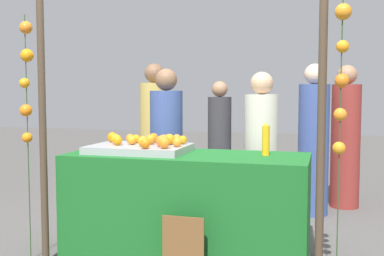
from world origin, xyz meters
TOP-DOWN VIEW (x-y plane):
  - stall_counter at (0.00, 0.00)m, footprint 1.93×0.77m
  - orange_tray at (-0.41, 0.00)m, footprint 0.80×0.57m
  - orange_0 at (-0.20, -0.06)m, footprint 0.09×0.09m
  - orange_1 at (-0.34, 0.07)m, footprint 0.08×0.08m
  - orange_2 at (-0.08, 0.16)m, footprint 0.07×0.07m
  - orange_3 at (-0.07, -0.04)m, footprint 0.07×0.07m
  - orange_4 at (-0.50, 0.14)m, footprint 0.07×0.07m
  - orange_5 at (-0.58, -0.06)m, footprint 0.08×0.08m
  - orange_6 at (-0.18, 0.10)m, footprint 0.09×0.09m
  - orange_7 at (-0.57, 0.18)m, footprint 0.07×0.07m
  - orange_8 at (-0.73, 0.15)m, footprint 0.09×0.09m
  - orange_9 at (-0.13, -0.17)m, footprint 0.09×0.09m
  - orange_10 at (-0.21, 0.02)m, footprint 0.09×0.09m
  - orange_11 at (-0.49, 0.02)m, footprint 0.08×0.08m
  - orange_12 at (-0.27, -0.23)m, footprint 0.08×0.08m
  - orange_13 at (-0.37, 0.21)m, footprint 0.08×0.08m
  - orange_14 at (-0.34, -0.10)m, footprint 0.09×0.09m
  - orange_15 at (-0.63, 0.02)m, footprint 0.08×0.08m
  - orange_16 at (-0.15, 0.20)m, footprint 0.08×0.08m
  - juice_bottle at (0.62, 0.09)m, footprint 0.06×0.06m
  - chalkboard_sign at (0.13, -0.52)m, footprint 0.30×0.03m
  - vendor_left at (-0.42, 0.70)m, footprint 0.32×0.32m
  - vendor_right at (0.50, 0.73)m, footprint 0.31×0.31m
  - crowd_person_0 at (0.95, 1.71)m, footprint 0.33×0.33m
  - crowd_person_1 at (0.35, 2.06)m, footprint 0.31×0.31m
  - crowd_person_2 at (-0.87, 1.59)m, footprint 0.34×0.34m
  - crowd_person_3 at (-0.23, 2.25)m, footprint 0.30×0.30m
  - crowd_person_4 at (1.30, 2.15)m, footprint 0.34×0.34m
  - canopy_post_left at (-1.05, -0.42)m, footprint 0.06×0.06m
  - canopy_post_right at (1.05, -0.42)m, footprint 0.06×0.06m
  - garland_strand_left at (-1.20, -0.41)m, footprint 0.11×0.11m
  - garland_strand_right at (1.16, -0.47)m, footprint 0.10×0.11m

SIDE VIEW (x-z plane):
  - chalkboard_sign at x=0.13m, z-range -0.01..0.49m
  - stall_counter at x=0.00m, z-range 0.00..0.86m
  - crowd_person_3 at x=-0.23m, z-range -0.05..1.45m
  - vendor_right at x=0.50m, z-range -0.05..1.49m
  - crowd_person_1 at x=0.35m, z-range -0.05..1.49m
  - vendor_left at x=-0.42m, z-range -0.05..1.53m
  - crowd_person_0 at x=0.95m, z-range -0.06..1.61m
  - crowd_person_4 at x=1.30m, z-range -0.06..1.62m
  - crowd_person_2 at x=-0.87m, z-range -0.06..1.63m
  - orange_tray at x=-0.41m, z-range 0.86..0.92m
  - orange_4 at x=-0.50m, z-range 0.92..0.99m
  - orange_2 at x=-0.08m, z-range 0.92..0.99m
  - orange_3 at x=-0.07m, z-range 0.92..0.99m
  - orange_7 at x=-0.57m, z-range 0.92..0.99m
  - orange_5 at x=-0.58m, z-range 0.92..0.99m
  - orange_11 at x=-0.49m, z-range 0.92..0.99m
  - orange_12 at x=-0.27m, z-range 0.92..0.99m
  - orange_16 at x=-0.15m, z-range 0.92..0.99m
  - orange_13 at x=-0.37m, z-range 0.92..1.00m
  - orange_1 at x=-0.34m, z-range 0.92..1.00m
  - orange_15 at x=-0.63m, z-range 0.92..1.00m
  - orange_14 at x=-0.34m, z-range 0.92..1.00m
  - orange_9 at x=-0.13m, z-range 0.92..1.00m
  - orange_8 at x=-0.73m, z-range 0.92..1.00m
  - orange_10 at x=-0.21m, z-range 0.92..1.01m
  - orange_6 at x=-0.18m, z-range 0.92..1.01m
  - orange_0 at x=-0.20m, z-range 0.92..1.01m
  - juice_bottle at x=0.62m, z-range 0.85..1.10m
  - canopy_post_left at x=-1.05m, z-range 0.00..2.18m
  - canopy_post_right at x=1.05m, z-range 0.00..2.18m
  - garland_strand_left at x=-1.20m, z-range 0.49..2.45m
  - garland_strand_right at x=1.16m, z-range 0.49..2.45m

